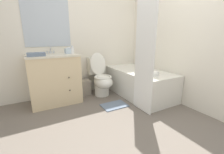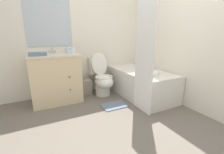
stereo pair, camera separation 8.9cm
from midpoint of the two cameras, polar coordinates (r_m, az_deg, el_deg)
ground_plane at (r=2.10m, az=10.27°, el=-19.51°), size 14.00×14.00×0.00m
wall_back at (r=3.31m, az=-8.11°, el=16.05°), size 8.00×0.06×2.50m
wall_right at (r=3.21m, az=19.88°, el=15.35°), size 0.05×2.74×2.50m
vanity_cabinet at (r=2.93m, az=-19.76°, el=-0.27°), size 0.86×0.60×0.89m
sink_faucet at (r=3.05m, az=-21.05°, el=9.13°), size 0.14×0.12×0.12m
toilet at (r=3.12m, az=-3.02°, el=-0.62°), size 0.36×0.68×0.87m
bathtub at (r=3.15m, az=11.43°, el=-2.18°), size 0.76×1.50×0.53m
shower_curtain at (r=2.33m, az=13.44°, el=10.36°), size 0.02×0.43×2.01m
wastebasket at (r=3.23m, az=-9.55°, el=-3.72°), size 0.26×0.22×0.32m
tissue_box at (r=2.94m, az=-14.79°, el=9.68°), size 0.14×0.14×0.12m
soap_dispenser at (r=2.90m, az=-13.64°, el=9.99°), size 0.06×0.06×0.14m
hand_towel_folded at (r=2.71m, az=-25.67°, el=7.89°), size 0.27×0.16×0.06m
bath_towel_folded at (r=2.68m, az=14.56°, el=1.14°), size 0.31×0.22×0.07m
bath_mat at (r=2.70m, az=1.88°, el=-10.78°), size 0.44×0.31×0.02m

